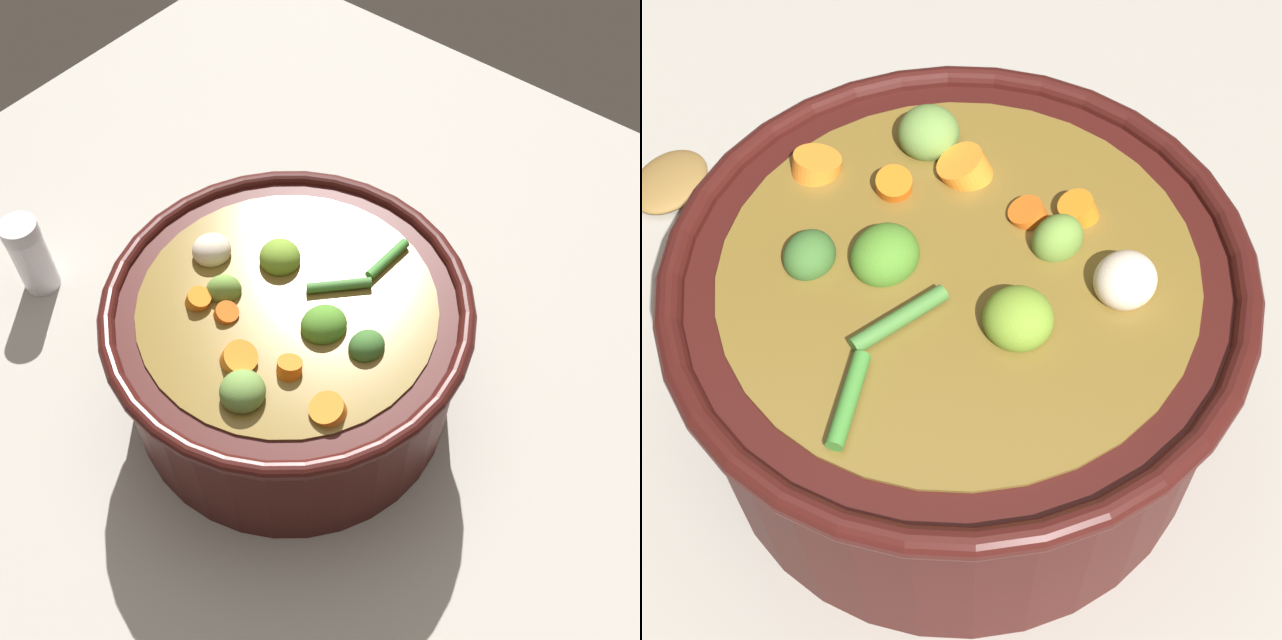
# 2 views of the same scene
# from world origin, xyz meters

# --- Properties ---
(ground_plane) EXTENTS (1.10, 1.10, 0.00)m
(ground_plane) POSITION_xyz_m (0.00, 0.00, 0.00)
(ground_plane) COLOR #9E998E
(cooking_pot) EXTENTS (0.31, 0.31, 0.16)m
(cooking_pot) POSITION_xyz_m (0.00, 0.00, 0.07)
(cooking_pot) COLOR #38110F
(cooking_pot) RESTS_ON ground_plane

